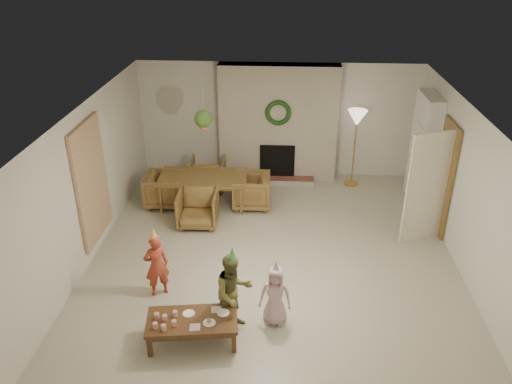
# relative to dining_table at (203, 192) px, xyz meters

# --- Properties ---
(floor) EXTENTS (7.00, 7.00, 0.00)m
(floor) POSITION_rel_dining_table_xyz_m (1.43, -1.84, -0.30)
(floor) COLOR #B7B29E
(floor) RESTS_ON ground
(ceiling) EXTENTS (7.00, 7.00, 0.00)m
(ceiling) POSITION_rel_dining_table_xyz_m (1.43, -1.84, 2.20)
(ceiling) COLOR white
(ceiling) RESTS_ON wall_back
(wall_back) EXTENTS (7.00, 0.00, 7.00)m
(wall_back) POSITION_rel_dining_table_xyz_m (1.43, 1.66, 0.95)
(wall_back) COLOR silver
(wall_back) RESTS_ON floor
(wall_front) EXTENTS (7.00, 0.00, 7.00)m
(wall_front) POSITION_rel_dining_table_xyz_m (1.43, -5.34, 0.95)
(wall_front) COLOR silver
(wall_front) RESTS_ON floor
(wall_left) EXTENTS (0.00, 7.00, 7.00)m
(wall_left) POSITION_rel_dining_table_xyz_m (-1.57, -1.84, 0.95)
(wall_left) COLOR silver
(wall_left) RESTS_ON floor
(wall_right) EXTENTS (0.00, 7.00, 7.00)m
(wall_right) POSITION_rel_dining_table_xyz_m (4.43, -1.84, 0.95)
(wall_right) COLOR silver
(wall_right) RESTS_ON floor
(fireplace_mass) EXTENTS (2.50, 0.40, 2.50)m
(fireplace_mass) POSITION_rel_dining_table_xyz_m (1.43, 1.46, 0.95)
(fireplace_mass) COLOR #501518
(fireplace_mass) RESTS_ON floor
(fireplace_hearth) EXTENTS (1.60, 0.30, 0.12)m
(fireplace_hearth) POSITION_rel_dining_table_xyz_m (1.43, 1.11, -0.24)
(fireplace_hearth) COLOR maroon
(fireplace_hearth) RESTS_ON floor
(fireplace_firebox) EXTENTS (0.75, 0.12, 0.75)m
(fireplace_firebox) POSITION_rel_dining_table_xyz_m (1.43, 1.28, 0.15)
(fireplace_firebox) COLOR black
(fireplace_firebox) RESTS_ON floor
(fireplace_wreath) EXTENTS (0.54, 0.10, 0.54)m
(fireplace_wreath) POSITION_rel_dining_table_xyz_m (1.43, 1.23, 1.25)
(fireplace_wreath) COLOR #183F17
(fireplace_wreath) RESTS_ON fireplace_mass
(floor_lamp_base) EXTENTS (0.31, 0.31, 0.03)m
(floor_lamp_base) POSITION_rel_dining_table_xyz_m (3.05, 1.16, -0.29)
(floor_lamp_base) COLOR gold
(floor_lamp_base) RESTS_ON floor
(floor_lamp_post) EXTENTS (0.03, 0.03, 1.49)m
(floor_lamp_post) POSITION_rel_dining_table_xyz_m (3.05, 1.16, 0.47)
(floor_lamp_post) COLOR gold
(floor_lamp_post) RESTS_ON floor
(floor_lamp_shade) EXTENTS (0.40, 0.40, 0.33)m
(floor_lamp_shade) POSITION_rel_dining_table_xyz_m (3.05, 1.16, 1.19)
(floor_lamp_shade) COLOR beige
(floor_lamp_shade) RESTS_ON floor_lamp_post
(bookshelf_carcass) EXTENTS (0.30, 1.00, 2.20)m
(bookshelf_carcass) POSITION_rel_dining_table_xyz_m (4.27, 0.46, 0.80)
(bookshelf_carcass) COLOR white
(bookshelf_carcass) RESTS_ON floor
(bookshelf_shelf_a) EXTENTS (0.30, 0.92, 0.03)m
(bookshelf_shelf_a) POSITION_rel_dining_table_xyz_m (4.25, 0.46, 0.15)
(bookshelf_shelf_a) COLOR white
(bookshelf_shelf_a) RESTS_ON bookshelf_carcass
(bookshelf_shelf_b) EXTENTS (0.30, 0.92, 0.03)m
(bookshelf_shelf_b) POSITION_rel_dining_table_xyz_m (4.25, 0.46, 0.55)
(bookshelf_shelf_b) COLOR white
(bookshelf_shelf_b) RESTS_ON bookshelf_carcass
(bookshelf_shelf_c) EXTENTS (0.30, 0.92, 0.03)m
(bookshelf_shelf_c) POSITION_rel_dining_table_xyz_m (4.25, 0.46, 0.95)
(bookshelf_shelf_c) COLOR white
(bookshelf_shelf_c) RESTS_ON bookshelf_carcass
(bookshelf_shelf_d) EXTENTS (0.30, 0.92, 0.03)m
(bookshelf_shelf_d) POSITION_rel_dining_table_xyz_m (4.25, 0.46, 1.35)
(bookshelf_shelf_d) COLOR white
(bookshelf_shelf_d) RESTS_ON bookshelf_carcass
(books_row_lower) EXTENTS (0.20, 0.40, 0.24)m
(books_row_lower) POSITION_rel_dining_table_xyz_m (4.23, 0.31, 0.29)
(books_row_lower) COLOR red
(books_row_lower) RESTS_ON bookshelf_shelf_a
(books_row_mid) EXTENTS (0.20, 0.44, 0.24)m
(books_row_mid) POSITION_rel_dining_table_xyz_m (4.23, 0.51, 0.69)
(books_row_mid) COLOR #22537E
(books_row_mid) RESTS_ON bookshelf_shelf_b
(books_row_upper) EXTENTS (0.20, 0.36, 0.22)m
(books_row_upper) POSITION_rel_dining_table_xyz_m (4.23, 0.36, 1.08)
(books_row_upper) COLOR #B09125
(books_row_upper) RESTS_ON bookshelf_shelf_c
(door_frame) EXTENTS (0.05, 0.86, 2.04)m
(door_frame) POSITION_rel_dining_table_xyz_m (4.39, -0.64, 0.72)
(door_frame) COLOR brown
(door_frame) RESTS_ON floor
(door_leaf) EXTENTS (0.77, 0.32, 2.00)m
(door_leaf) POSITION_rel_dining_table_xyz_m (4.01, -1.02, 0.70)
(door_leaf) COLOR beige
(door_leaf) RESTS_ON floor
(curtain_panel) EXTENTS (0.06, 1.20, 2.00)m
(curtain_panel) POSITION_rel_dining_table_xyz_m (-1.53, -1.64, 0.95)
(curtain_panel) COLOR beige
(curtain_panel) RESTS_ON wall_left
(dining_table) EXTENTS (1.75, 1.00, 0.61)m
(dining_table) POSITION_rel_dining_table_xyz_m (0.00, 0.00, 0.00)
(dining_table) COLOR brown
(dining_table) RESTS_ON floor
(dining_chair_near) EXTENTS (0.73, 0.75, 0.67)m
(dining_chair_near) POSITION_rel_dining_table_xyz_m (0.02, -0.76, 0.03)
(dining_chair_near) COLOR brown
(dining_chair_near) RESTS_ON floor
(dining_chair_far) EXTENTS (0.73, 0.75, 0.67)m
(dining_chair_far) POSITION_rel_dining_table_xyz_m (-0.02, 0.76, 0.03)
(dining_chair_far) COLOR brown
(dining_chair_far) RESTS_ON floor
(dining_chair_left) EXTENTS (0.75, 0.73, 0.67)m
(dining_chair_left) POSITION_rel_dining_table_xyz_m (-0.76, -0.02, 0.03)
(dining_chair_left) COLOR brown
(dining_chair_left) RESTS_ON floor
(dining_chair_right) EXTENTS (0.75, 0.73, 0.67)m
(dining_chair_right) POSITION_rel_dining_table_xyz_m (0.95, 0.02, 0.03)
(dining_chair_right) COLOR brown
(dining_chair_right) RESTS_ON floor
(hanging_plant_cord) EXTENTS (0.01, 0.01, 0.70)m
(hanging_plant_cord) POSITION_rel_dining_table_xyz_m (0.13, -0.34, 1.85)
(hanging_plant_cord) COLOR tan
(hanging_plant_cord) RESTS_ON ceiling
(hanging_plant_pot) EXTENTS (0.16, 0.16, 0.12)m
(hanging_plant_pot) POSITION_rel_dining_table_xyz_m (0.13, -0.34, 1.50)
(hanging_plant_pot) COLOR #A25334
(hanging_plant_pot) RESTS_ON hanging_plant_cord
(hanging_plant_foliage) EXTENTS (0.32, 0.32, 0.32)m
(hanging_plant_foliage) POSITION_rel_dining_table_xyz_m (0.13, -0.34, 1.62)
(hanging_plant_foliage) COLOR #2C4F1A
(hanging_plant_foliage) RESTS_ON hanging_plant_pot
(coffee_table_top) EXTENTS (1.24, 0.74, 0.05)m
(coffee_table_top) POSITION_rel_dining_table_xyz_m (0.44, -3.80, 0.03)
(coffee_table_top) COLOR #50321A
(coffee_table_top) RESTS_ON floor
(coffee_table_apron) EXTENTS (1.14, 0.64, 0.07)m
(coffee_table_apron) POSITION_rel_dining_table_xyz_m (0.44, -3.80, -0.03)
(coffee_table_apron) COLOR #50321A
(coffee_table_apron) RESTS_ON floor
(coffee_leg_fl) EXTENTS (0.07, 0.07, 0.31)m
(coffee_leg_fl) POSITION_rel_dining_table_xyz_m (-0.06, -4.11, -0.15)
(coffee_leg_fl) COLOR #50321A
(coffee_leg_fl) RESTS_ON floor
(coffee_leg_fr) EXTENTS (0.07, 0.07, 0.31)m
(coffee_leg_fr) POSITION_rel_dining_table_xyz_m (1.00, -3.97, -0.15)
(coffee_leg_fr) COLOR #50321A
(coffee_leg_fr) RESTS_ON floor
(coffee_leg_bl) EXTENTS (0.07, 0.07, 0.31)m
(coffee_leg_bl) POSITION_rel_dining_table_xyz_m (-0.13, -3.63, -0.15)
(coffee_leg_bl) COLOR #50321A
(coffee_leg_bl) RESTS_ON floor
(coffee_leg_br) EXTENTS (0.07, 0.07, 0.31)m
(coffee_leg_br) POSITION_rel_dining_table_xyz_m (0.93, -3.49, -0.15)
(coffee_leg_br) COLOR #50321A
(coffee_leg_br) RESTS_ON floor
(cup_a) EXTENTS (0.07, 0.07, 0.08)m
(cup_a) POSITION_rel_dining_table_xyz_m (0.00, -3.99, 0.10)
(cup_a) COLOR white
(cup_a) RESTS_ON coffee_table_top
(cup_b) EXTENTS (0.07, 0.07, 0.08)m
(cup_b) POSITION_rel_dining_table_xyz_m (-0.02, -3.81, 0.10)
(cup_b) COLOR white
(cup_b) RESTS_ON coffee_table_top
(cup_c) EXTENTS (0.07, 0.07, 0.08)m
(cup_c) POSITION_rel_dining_table_xyz_m (0.12, -4.02, 0.10)
(cup_c) COLOR white
(cup_c) RESTS_ON coffee_table_top
(cup_d) EXTENTS (0.07, 0.07, 0.08)m
(cup_d) POSITION_rel_dining_table_xyz_m (0.09, -3.84, 0.10)
(cup_d) COLOR white
(cup_d) RESTS_ON coffee_table_top
(cup_e) EXTENTS (0.07, 0.07, 0.08)m
(cup_e) POSITION_rel_dining_table_xyz_m (0.23, -3.93, 0.10)
(cup_e) COLOR white
(cup_e) RESTS_ON coffee_table_top
(cup_f) EXTENTS (0.07, 0.07, 0.08)m
(cup_f) POSITION_rel_dining_table_xyz_m (0.21, -3.76, 0.10)
(cup_f) COLOR white
(cup_f) RESTS_ON coffee_table_top
(plate_a) EXTENTS (0.18, 0.18, 0.01)m
(plate_a) POSITION_rel_dining_table_xyz_m (0.38, -3.70, 0.06)
(plate_a) COLOR white
(plate_a) RESTS_ON coffee_table_top
(plate_b) EXTENTS (0.18, 0.18, 0.01)m
(plate_b) POSITION_rel_dining_table_xyz_m (0.67, -3.86, 0.06)
(plate_b) COLOR white
(plate_b) RESTS_ON coffee_table_top
(plate_c) EXTENTS (0.18, 0.18, 0.01)m
(plate_c) POSITION_rel_dining_table_xyz_m (0.83, -3.66, 0.06)
(plate_c) COLOR white
(plate_c) RESTS_ON coffee_table_top
(food_scoop) EXTENTS (0.07, 0.07, 0.06)m
(food_scoop) POSITION_rel_dining_table_xyz_m (0.67, -3.86, 0.10)
(food_scoop) COLOR tan
(food_scoop) RESTS_ON plate_b
(napkin_left) EXTENTS (0.15, 0.15, 0.01)m
(napkin_left) POSITION_rel_dining_table_xyz_m (0.50, -3.95, 0.06)
(napkin_left) COLOR #D79EA9
(napkin_left) RESTS_ON coffee_table_top
(napkin_right) EXTENTS (0.15, 0.15, 0.01)m
(napkin_right) POSITION_rel_dining_table_xyz_m (0.73, -3.60, 0.06)
(napkin_right) COLOR #D79EA9
(napkin_right) RESTS_ON coffee_table_top
(child_red) EXTENTS (0.44, 0.38, 1.00)m
(child_red) POSITION_rel_dining_table_xyz_m (-0.25, -2.83, 0.20)
(child_red) COLOR #A73923
(child_red) RESTS_ON floor
(party_hat_red) EXTENTS (0.15, 0.15, 0.19)m
(party_hat_red) POSITION_rel_dining_table_xyz_m (-0.25, -2.83, 0.74)
(party_hat_red) COLOR #EBE74E
(party_hat_red) RESTS_ON child_red
(child_plaid) EXTENTS (0.71, 0.67, 1.15)m
(child_plaid) POSITION_rel_dining_table_xyz_m (0.95, -3.49, 0.27)
(child_plaid) COLOR brown
(child_plaid) RESTS_ON floor
(party_hat_plaid) EXTENTS (0.16, 0.16, 0.19)m
(party_hat_plaid) POSITION_rel_dining_table_xyz_m (0.95, -3.49, 0.89)
(party_hat_plaid) COLOR green
(party_hat_plaid) RESTS_ON child_plaid
(child_pink) EXTENTS (0.46, 0.32, 0.89)m
(child_pink) POSITION_rel_dining_table_xyz_m (1.51, -3.36, 0.14)
(child_pink) COLOR beige
(child_pink) RESTS_ON floor
(party_hat_pink) EXTENTS (0.14, 0.14, 0.16)m
(party_hat_pink) POSITION_rel_dining_table_xyz_m (1.51, -3.36, 0.63)
(party_hat_pink) COLOR #ACACB3
(party_hat_pink) RESTS_ON child_pink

